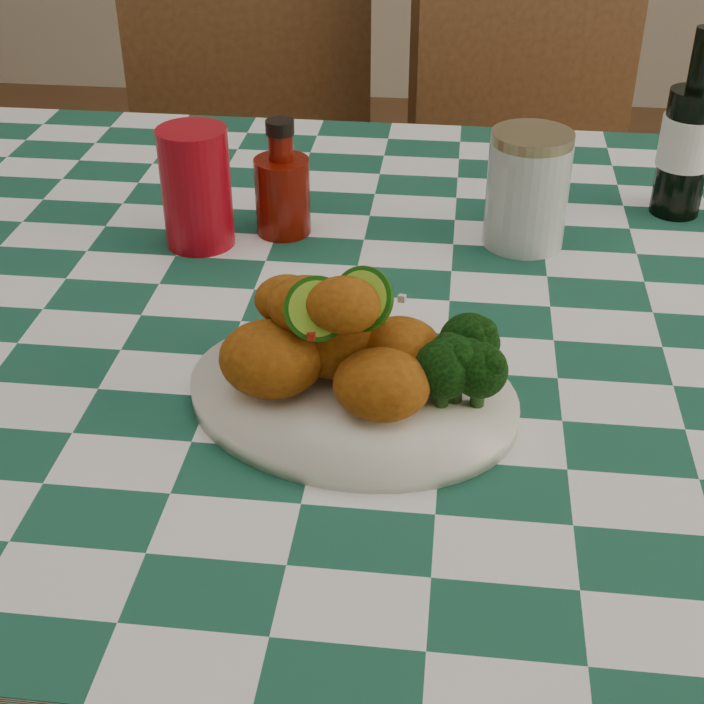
% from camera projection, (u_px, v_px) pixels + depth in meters
% --- Properties ---
extents(dining_table, '(1.66, 1.06, 0.79)m').
position_uv_depth(dining_table, '(351.00, 567.00, 1.23)').
color(dining_table, '#174D39').
rests_on(dining_table, ground).
extents(plate, '(0.34, 0.29, 0.02)m').
position_uv_depth(plate, '(352.00, 396.00, 0.85)').
color(plate, white).
rests_on(plate, dining_table).
extents(fried_chicken_pile, '(0.17, 0.12, 0.11)m').
position_uv_depth(fried_chicken_pile, '(346.00, 335.00, 0.82)').
color(fried_chicken_pile, '#96510E').
rests_on(fried_chicken_pile, plate).
extents(broccoli_side, '(0.08, 0.08, 0.06)m').
position_uv_depth(broccoli_side, '(450.00, 357.00, 0.83)').
color(broccoli_side, black).
rests_on(broccoli_side, plate).
extents(red_tumbler, '(0.09, 0.09, 0.14)m').
position_uv_depth(red_tumbler, '(196.00, 188.00, 1.08)').
color(red_tumbler, maroon).
rests_on(red_tumbler, dining_table).
extents(ketchup_bottle, '(0.07, 0.07, 0.13)m').
position_uv_depth(ketchup_bottle, '(282.00, 178.00, 1.11)').
color(ketchup_bottle, '#610D04').
rests_on(ketchup_bottle, dining_table).
extents(mason_jar, '(0.11, 0.11, 0.13)m').
position_uv_depth(mason_jar, '(527.00, 189.00, 1.09)').
color(mason_jar, '#B2BCBA').
rests_on(mason_jar, dining_table).
extents(beer_bottle, '(0.07, 0.07, 0.22)m').
position_uv_depth(beer_bottle, '(690.00, 124.00, 1.13)').
color(beer_bottle, black).
rests_on(beer_bottle, dining_table).
extents(wooden_chair_left, '(0.58, 0.59, 0.98)m').
position_uv_depth(wooden_chair_left, '(272.00, 243.00, 1.77)').
color(wooden_chair_left, '#472814').
rests_on(wooden_chair_left, ground).
extents(wooden_chair_right, '(0.59, 0.60, 0.97)m').
position_uv_depth(wooden_chair_right, '(561.00, 248.00, 1.77)').
color(wooden_chair_right, '#472814').
rests_on(wooden_chair_right, ground).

